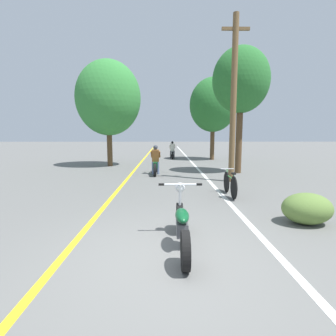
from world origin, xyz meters
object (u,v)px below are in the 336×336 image
roadside_tree_left (108,98)px  bicycle_parked (230,184)px  motorcycle_rider_far (172,152)px  utility_pole (234,98)px  motorcycle_foreground (182,224)px  motorcycle_rider_lead (156,163)px  roadside_tree_right_near (241,81)px  roadside_tree_right_far (213,105)px

roadside_tree_left → bicycle_parked: (5.54, -7.89, -3.74)m
motorcycle_rider_far → utility_pole: bearing=-78.0°
motorcycle_foreground → motorcycle_rider_lead: size_ratio=1.05×
motorcycle_rider_lead → motorcycle_rider_far: (1.06, 8.25, -0.02)m
roadside_tree_right_near → motorcycle_rider_far: (-3.16, 7.88, -4.06)m
roadside_tree_right_near → bicycle_parked: bearing=-108.3°
roadside_tree_right_near → roadside_tree_right_far: roadside_tree_right_near is taller
utility_pole → roadside_tree_right_near: bearing=68.4°
roadside_tree_right_near → motorcycle_rider_far: 9.41m
roadside_tree_right_far → motorcycle_rider_far: size_ratio=3.01×
roadside_tree_left → bicycle_parked: bearing=-54.9°
motorcycle_rider_lead → roadside_tree_right_far: bearing=60.3°
roadside_tree_left → motorcycle_rider_lead: (2.95, -3.33, -3.58)m
roadside_tree_right_near → roadside_tree_left: roadside_tree_left is taller
roadside_tree_left → motorcycle_foreground: (3.72, -11.76, -3.71)m
roadside_tree_left → motorcycle_rider_far: size_ratio=3.10×
motorcycle_rider_lead → bicycle_parked: bearing=-60.5°
roadside_tree_right_near → roadside_tree_right_far: size_ratio=1.01×
utility_pole → motorcycle_rider_lead: utility_pole is taller
roadside_tree_right_far → motorcycle_rider_far: bearing=160.4°
motorcycle_rider_far → motorcycle_foreground: bearing=-91.0°
roadside_tree_right_near → roadside_tree_right_far: (-0.12, 6.80, -0.45)m
roadside_tree_right_near → roadside_tree_left: 7.77m
motorcycle_rider_far → bicycle_parked: size_ratio=1.22×
motorcycle_foreground → motorcycle_rider_lead: 8.47m
utility_pole → roadside_tree_right_far: (0.84, 9.23, 0.70)m
motorcycle_foreground → motorcycle_rider_far: motorcycle_rider_far is taller
roadside_tree_left → motorcycle_foreground: size_ratio=2.99×
bicycle_parked → motorcycle_rider_lead: bearing=119.5°
roadside_tree_left → motorcycle_rider_far: 7.31m
bicycle_parked → motorcycle_rider_far: bearing=96.8°
roadside_tree_right_far → motorcycle_rider_far: (-3.03, 1.08, -3.62)m
motorcycle_foreground → motorcycle_rider_far: (0.29, 16.69, 0.11)m
utility_pole → roadside_tree_left: (-6.21, 5.38, 0.69)m
utility_pole → roadside_tree_right_far: bearing=84.8°
roadside_tree_left → motorcycle_foreground: 12.88m
roadside_tree_right_near → motorcycle_rider_far: roadside_tree_right_near is taller
motorcycle_foreground → roadside_tree_right_far: bearing=78.0°
roadside_tree_left → motorcycle_foreground: roadside_tree_left is taller
motorcycle_foreground → motorcycle_rider_lead: motorcycle_rider_lead is taller
utility_pole → motorcycle_rider_far: (-2.19, 10.31, -2.92)m
roadside_tree_left → motorcycle_rider_far: bearing=50.8°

